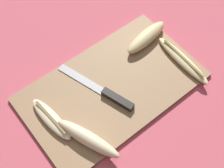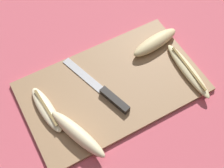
{
  "view_description": "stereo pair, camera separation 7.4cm",
  "coord_description": "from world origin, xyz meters",
  "px_view_note": "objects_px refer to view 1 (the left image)",
  "views": [
    {
      "loc": [
        -0.28,
        -0.35,
        0.76
      ],
      "look_at": [
        0.0,
        0.0,
        0.02
      ],
      "focal_mm": 50.0,
      "sensor_mm": 36.0,
      "label": 1
    },
    {
      "loc": [
        -0.22,
        -0.39,
        0.76
      ],
      "look_at": [
        0.0,
        0.0,
        0.02
      ],
      "focal_mm": 50.0,
      "sensor_mm": 36.0,
      "label": 2
    }
  ],
  "objects_px": {
    "banana_bright_far": "(51,119)",
    "banana_soft_right": "(183,60)",
    "knife": "(109,95)",
    "banana_ripe_center": "(146,37)",
    "banana_pale_long": "(88,138)"
  },
  "relations": [
    {
      "from": "banana_bright_far",
      "to": "banana_soft_right",
      "type": "distance_m",
      "value": 0.41
    },
    {
      "from": "knife",
      "to": "banana_ripe_center",
      "type": "distance_m",
      "value": 0.22
    },
    {
      "from": "knife",
      "to": "banana_pale_long",
      "type": "distance_m",
      "value": 0.14
    },
    {
      "from": "knife",
      "to": "banana_pale_long",
      "type": "relative_size",
      "value": 1.32
    },
    {
      "from": "banana_soft_right",
      "to": "banana_pale_long",
      "type": "bearing_deg",
      "value": -176.09
    },
    {
      "from": "banana_bright_far",
      "to": "banana_pale_long",
      "type": "bearing_deg",
      "value": -68.88
    },
    {
      "from": "knife",
      "to": "banana_soft_right",
      "type": "relative_size",
      "value": 1.18
    },
    {
      "from": "banana_bright_far",
      "to": "banana_pale_long",
      "type": "distance_m",
      "value": 0.11
    },
    {
      "from": "knife",
      "to": "banana_soft_right",
      "type": "height_order",
      "value": "banana_soft_right"
    },
    {
      "from": "banana_bright_far",
      "to": "banana_pale_long",
      "type": "xyz_separation_m",
      "value": [
        0.04,
        -0.11,
        0.01
      ]
    },
    {
      "from": "banana_bright_far",
      "to": "banana_ripe_center",
      "type": "height_order",
      "value": "banana_ripe_center"
    },
    {
      "from": "knife",
      "to": "banana_ripe_center",
      "type": "height_order",
      "value": "banana_ripe_center"
    },
    {
      "from": "banana_bright_far",
      "to": "knife",
      "type": "bearing_deg",
      "value": -12.51
    },
    {
      "from": "banana_pale_long",
      "to": "banana_bright_far",
      "type": "bearing_deg",
      "value": 111.12
    },
    {
      "from": "knife",
      "to": "banana_bright_far",
      "type": "bearing_deg",
      "value": 150.2
    }
  ]
}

